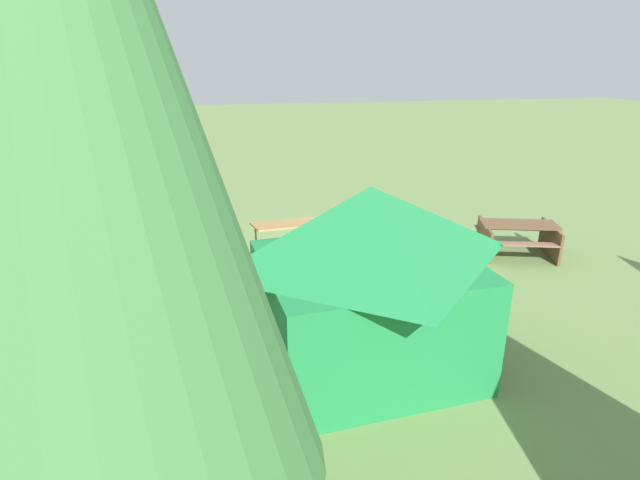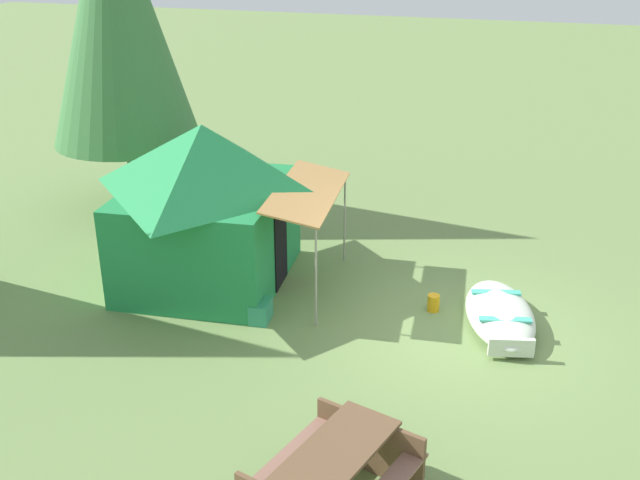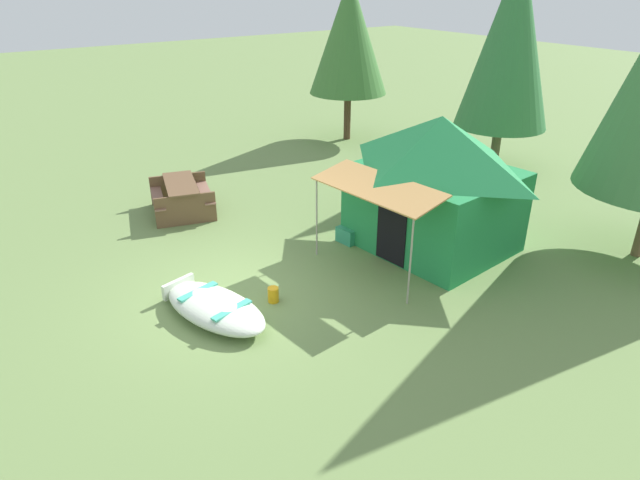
# 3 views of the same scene
# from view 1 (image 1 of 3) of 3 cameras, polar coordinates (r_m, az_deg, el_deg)

# --- Properties ---
(ground_plane) EXTENTS (80.00, 80.00, 0.00)m
(ground_plane) POSITION_cam_1_polar(r_m,az_deg,el_deg) (12.18, 2.11, -1.82)
(ground_plane) COLOR #6B874A
(beached_rowboat) EXTENTS (2.47, 1.58, 0.38)m
(beached_rowboat) POSITION_cam_1_polar(r_m,az_deg,el_deg) (12.64, -0.68, 0.01)
(beached_rowboat) COLOR silver
(beached_rowboat) RESTS_ON ground_plane
(canvas_cabin_tent) EXTENTS (3.54, 4.01, 2.87)m
(canvas_cabin_tent) POSITION_cam_1_polar(r_m,az_deg,el_deg) (7.48, 5.35, -4.23)
(canvas_cabin_tent) COLOR #208444
(canvas_cabin_tent) RESTS_ON ground_plane
(picnic_table) EXTENTS (2.08, 1.85, 0.79)m
(picnic_table) POSITION_cam_1_polar(r_m,az_deg,el_deg) (13.01, 21.44, 0.52)
(picnic_table) COLOR brown
(picnic_table) RESTS_ON ground_plane
(cooler_box) EXTENTS (0.51, 0.36, 0.35)m
(cooler_box) POSITION_cam_1_polar(r_m,az_deg,el_deg) (9.62, 9.42, -7.30)
(cooler_box) COLOR #2D8D66
(cooler_box) RESTS_ON ground_plane
(fuel_can) EXTENTS (0.29, 0.29, 0.29)m
(fuel_can) POSITION_cam_1_polar(r_m,az_deg,el_deg) (11.64, -0.46, -2.14)
(fuel_can) COLOR orange
(fuel_can) RESTS_ON ground_plane
(pine_tree_back_left) EXTENTS (3.15, 3.15, 6.91)m
(pine_tree_back_left) POSITION_cam_1_polar(r_m,az_deg,el_deg) (3.43, -27.11, 11.98)
(pine_tree_back_left) COLOR brown
(pine_tree_back_left) RESTS_ON ground_plane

